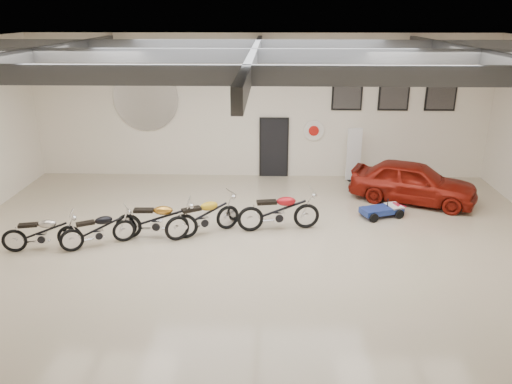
{
  "coord_description": "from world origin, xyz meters",
  "views": [
    {
      "loc": [
        0.38,
        -11.39,
        5.7
      ],
      "look_at": [
        0.0,
        1.2,
        1.1
      ],
      "focal_mm": 35.0,
      "sensor_mm": 36.0,
      "label": 1
    }
  ],
  "objects_px": {
    "banner_stand": "(354,155)",
    "vintage_car": "(413,182)",
    "motorcycle_gold": "(156,219)",
    "motorcycle_silver": "(41,232)",
    "go_kart": "(386,207)",
    "motorcycle_red": "(279,210)",
    "motorcycle_black": "(98,229)",
    "motorcycle_yellow": "(203,216)"
  },
  "relations": [
    {
      "from": "motorcycle_silver",
      "to": "motorcycle_red",
      "type": "bearing_deg",
      "value": 1.08
    },
    {
      "from": "motorcycle_silver",
      "to": "go_kart",
      "type": "xyz_separation_m",
      "value": [
        9.1,
        2.47,
        -0.21
      ]
    },
    {
      "from": "motorcycle_yellow",
      "to": "motorcycle_red",
      "type": "height_order",
      "value": "motorcycle_red"
    },
    {
      "from": "motorcycle_gold",
      "to": "motorcycle_yellow",
      "type": "distance_m",
      "value": 1.22
    },
    {
      "from": "vintage_car",
      "to": "motorcycle_black",
      "type": "bearing_deg",
      "value": 133.88
    },
    {
      "from": "motorcycle_yellow",
      "to": "motorcycle_silver",
      "type": "bearing_deg",
      "value": 163.43
    },
    {
      "from": "motorcycle_red",
      "to": "go_kart",
      "type": "height_order",
      "value": "motorcycle_red"
    },
    {
      "from": "motorcycle_silver",
      "to": "motorcycle_gold",
      "type": "bearing_deg",
      "value": 3.63
    },
    {
      "from": "motorcycle_yellow",
      "to": "vintage_car",
      "type": "height_order",
      "value": "vintage_car"
    },
    {
      "from": "motorcycle_silver",
      "to": "motorcycle_gold",
      "type": "distance_m",
      "value": 2.84
    },
    {
      "from": "motorcycle_silver",
      "to": "motorcycle_gold",
      "type": "relative_size",
      "value": 0.88
    },
    {
      "from": "motorcycle_red",
      "to": "go_kart",
      "type": "relative_size",
      "value": 1.48
    },
    {
      "from": "motorcycle_yellow",
      "to": "go_kart",
      "type": "relative_size",
      "value": 1.4
    },
    {
      "from": "vintage_car",
      "to": "motorcycle_silver",
      "type": "bearing_deg",
      "value": 132.49
    },
    {
      "from": "motorcycle_gold",
      "to": "motorcycle_red",
      "type": "height_order",
      "value": "motorcycle_red"
    },
    {
      "from": "motorcycle_yellow",
      "to": "motorcycle_black",
      "type": "bearing_deg",
      "value": 165.76
    },
    {
      "from": "go_kart",
      "to": "motorcycle_gold",
      "type": "bearing_deg",
      "value": 174.5
    },
    {
      "from": "motorcycle_black",
      "to": "motorcycle_red",
      "type": "relative_size",
      "value": 0.83
    },
    {
      "from": "motorcycle_gold",
      "to": "vintage_car",
      "type": "relative_size",
      "value": 0.55
    },
    {
      "from": "motorcycle_red",
      "to": "vintage_car",
      "type": "relative_size",
      "value": 0.58
    },
    {
      "from": "banner_stand",
      "to": "motorcycle_gold",
      "type": "bearing_deg",
      "value": -151.03
    },
    {
      "from": "motorcycle_black",
      "to": "motorcycle_gold",
      "type": "relative_size",
      "value": 0.87
    },
    {
      "from": "banner_stand",
      "to": "vintage_car",
      "type": "distance_m",
      "value": 2.55
    },
    {
      "from": "motorcycle_silver",
      "to": "motorcycle_yellow",
      "type": "bearing_deg",
      "value": 2.68
    },
    {
      "from": "motorcycle_yellow",
      "to": "motorcycle_red",
      "type": "distance_m",
      "value": 2.06
    },
    {
      "from": "motorcycle_yellow",
      "to": "vintage_car",
      "type": "bearing_deg",
      "value": -8.36
    },
    {
      "from": "motorcycle_black",
      "to": "motorcycle_red",
      "type": "distance_m",
      "value": 4.75
    },
    {
      "from": "banner_stand",
      "to": "motorcycle_yellow",
      "type": "bearing_deg",
      "value": -146.19
    },
    {
      "from": "motorcycle_red",
      "to": "banner_stand",
      "type": "bearing_deg",
      "value": 48.76
    },
    {
      "from": "go_kart",
      "to": "vintage_car",
      "type": "height_order",
      "value": "vintage_car"
    },
    {
      "from": "vintage_car",
      "to": "banner_stand",
      "type": "bearing_deg",
      "value": 60.5
    },
    {
      "from": "motorcycle_silver",
      "to": "banner_stand",
      "type": "bearing_deg",
      "value": 21.29
    },
    {
      "from": "motorcycle_yellow",
      "to": "vintage_car",
      "type": "relative_size",
      "value": 0.55
    },
    {
      "from": "motorcycle_silver",
      "to": "motorcycle_yellow",
      "type": "xyz_separation_m",
      "value": [
        3.92,
        1.04,
        0.06
      ]
    },
    {
      "from": "motorcycle_silver",
      "to": "motorcycle_gold",
      "type": "xyz_separation_m",
      "value": [
        2.73,
        0.77,
        0.06
      ]
    },
    {
      "from": "motorcycle_black",
      "to": "motorcycle_yellow",
      "type": "distance_m",
      "value": 2.7
    },
    {
      "from": "motorcycle_silver",
      "to": "go_kart",
      "type": "distance_m",
      "value": 9.43
    },
    {
      "from": "motorcycle_gold",
      "to": "vintage_car",
      "type": "xyz_separation_m",
      "value": [
        7.45,
        2.94,
        0.1
      ]
    },
    {
      "from": "motorcycle_gold",
      "to": "go_kart",
      "type": "distance_m",
      "value": 6.59
    },
    {
      "from": "motorcycle_gold",
      "to": "banner_stand",
      "type": "bearing_deg",
      "value": 38.16
    },
    {
      "from": "motorcycle_black",
      "to": "banner_stand",
      "type": "bearing_deg",
      "value": 8.67
    },
    {
      "from": "go_kart",
      "to": "vintage_car",
      "type": "relative_size",
      "value": 0.39
    }
  ]
}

